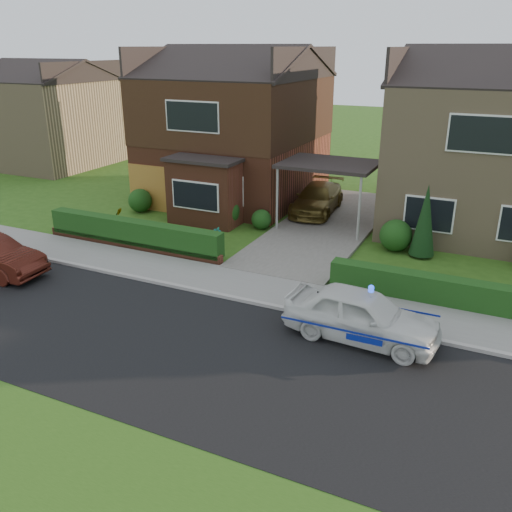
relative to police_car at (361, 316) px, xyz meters
The scene contains 24 objects.
ground 4.51m from the police_car, 147.43° to the right, with size 120.00×120.00×0.00m, color #2A5215.
road 4.51m from the police_car, 147.43° to the right, with size 60.00×6.00×0.02m, color black.
kerb 3.86m from the police_car, behind, with size 60.00×0.16×0.12m, color #9E9993.
sidewalk 4.17m from the police_car, 155.65° to the left, with size 60.00×2.00×0.10m, color slate.
grass_verge 8.33m from the police_car, 116.91° to the right, with size 60.00×4.00×0.01m, color #2A5215.
driveway 9.41m from the police_car, 113.60° to the left, with size 3.80×12.00×0.12m, color #666059.
house_left 15.27m from the police_car, 129.67° to the left, with size 7.50×9.53×7.25m.
house_right 12.14m from the police_car, 80.00° to the left, with size 7.50×8.06×7.25m.
carport_link 9.55m from the police_car, 113.71° to the left, with size 3.80×3.00×2.77m.
garage_door 14.19m from the police_car, 147.80° to the left, with size 2.20×0.10×2.10m, color #976521.
dwarf_wall 10.00m from the police_car, 163.12° to the left, with size 7.70×0.25×0.36m, color brown.
hedge_left 10.06m from the police_car, 162.30° to the left, with size 7.50×0.55×0.90m, color #1A3912.
hedge_right 3.65m from the police_car, 55.29° to the left, with size 7.50×0.55×0.80m, color #1A3912.
shrub_left_far 14.17m from the police_car, 149.92° to the left, with size 1.08×1.08×1.08m, color #1A3912.
shrub_left_mid 10.38m from the police_car, 138.34° to the left, with size 1.32×1.32×1.32m, color #1A3912.
shrub_left_near 9.48m from the police_car, 130.53° to the left, with size 0.84×0.84×0.84m, color #1A3912.
shrub_right_near 7.02m from the police_car, 94.55° to the left, with size 1.20×1.20×1.20m, color #1A3912.
conifer_a 6.84m from the police_car, 86.27° to the left, with size 0.90×0.90×2.60m, color black.
neighbour_left 27.44m from the police_car, 150.21° to the left, with size 6.50×7.00×5.20m, color tan.
police_car is the anchor object (origin of this frame).
driveway_car 11.26m from the police_car, 115.00° to the left, with size 1.73×4.27×1.24m, color brown.
potted_plant_a 8.30m from the police_car, 145.81° to the left, with size 0.36×0.25×0.69m, color gray.
potted_plant_b 13.01m from the police_car, 156.85° to the left, with size 0.33×0.41×0.74m, color gray.
potted_plant_c 9.64m from the police_car, 155.43° to the left, with size 0.38×0.38×0.68m, color gray.
Camera 1 is at (6.60, -10.04, 7.20)m, focal length 38.00 mm.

